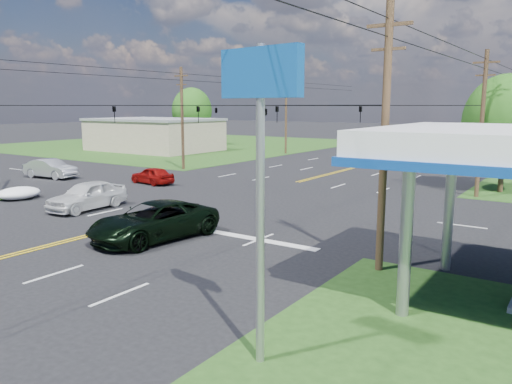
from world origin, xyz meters
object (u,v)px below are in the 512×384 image
Objects in this scene: pole_se at (385,137)px; polesign_se at (260,121)px; retail_nw at (154,136)px; pole_left_far at (286,112)px; pickup_dkgreen at (154,221)px; sedan_silver at (50,169)px; pickup_white at (87,195)px; pole_ne at (482,122)px; tree_far_l at (192,111)px; suv_black at (153,225)px; tree_right_a at (506,122)px; pole_nw at (182,117)px.

pole_se is 1.30× the size of polesign_se.
pole_left_far is at bearing 19.44° from retail_nw.
pickup_dkgreen is 23.13m from sedan_silver.
pickup_white is at bearing -77.53° from pole_left_far.
pole_se and pole_ne have the same top height.
tree_far_l is (-45.00, 41.00, 0.28)m from pole_se.
polesign_se reaches higher than pickup_white.
polesign_se is at bearing -37.20° from suv_black.
sedan_silver is 35.30m from polesign_se.
tree_right_a reaches higher than pickup_dkgreen.
retail_nw is 3.31× the size of sedan_silver.
pole_se is 21.02m from tree_right_a.
pole_ne is at bearing 70.79° from pickup_dkgreen.
tree_far_l is (-2.00, 10.00, 3.19)m from retail_nw.
pole_ne is at bearing 90.00° from pole_se.
pickup_white reaches higher than suv_black.
tree_right_a is at bearing 87.27° from pole_se.
suv_black is (33.06, -32.65, -1.30)m from retail_nw.
suv_black is 12.85m from polesign_se.
pole_left_far is 41.97m from pickup_dkgreen.
sedan_silver is (-5.29, -10.52, -4.12)m from pole_nw.
pickup_white is at bearing -50.23° from retail_nw.
pole_se is 1.00× the size of pole_nw.
sedan_silver is at bearing -116.71° from pole_nw.
pickup_white is at bearing 176.83° from pole_se.
pickup_white is (-18.04, 1.00, -4.08)m from pole_se.
retail_nw is 1.96× the size of tree_right_a.
pole_se is at bearing -54.90° from pole_left_far.
retail_nw is 21.60m from pole_nw.
tree_right_a is at bearing 71.57° from pole_ne.
pole_se reaches higher than retail_nw.
pole_left_far is 31.39m from tree_right_a.
pole_left_far is 1.37× the size of polesign_se.
pole_left_far is at bearing 120.41° from pickup_dkgreen.
pickup_dkgreen is (33.00, -32.55, -1.15)m from retail_nw.
pole_left_far is at bearing 143.84° from pole_ne.
pole_se is at bearing -6.34° from pickup_white.
pole_se reaches higher than pickup_dkgreen.
sedan_silver reaches higher than suv_black.
pole_left_far reaches higher than pickup_white.
pole_ne is 0.95× the size of pole_left_far.
pole_se is at bearing -34.70° from pole_nw.
tree_far_l is 1.80× the size of sedan_silver.
retail_nw is at bearing 163.18° from pole_ne.
pole_ne reaches higher than retail_nw.
pole_ne reaches higher than pickup_white.
pole_se is at bearing -111.07° from sedan_silver.
tree_right_a is 35.25m from sedan_silver.
pole_nw is at bearing 111.94° from pickup_white.
pickup_dkgreen is 1.27× the size of suv_black.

